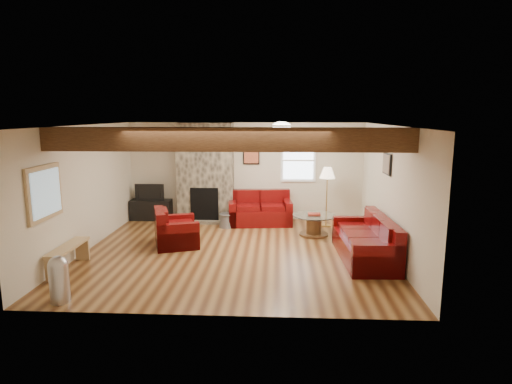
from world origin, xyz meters
TOP-DOWN VIEW (x-y plane):
  - room at (0.00, 0.00)m, footprint 8.00×8.00m
  - oak_beam at (0.00, -1.25)m, footprint 6.00×0.36m
  - chimney_breast at (-1.00, 2.49)m, footprint 1.40×0.67m
  - back_window at (1.35, 2.71)m, footprint 0.90×0.08m
  - hatch_window at (-2.96, -1.50)m, footprint 0.08×1.00m
  - ceiling_dome at (0.90, 0.90)m, footprint 0.40×0.40m
  - artwork_back at (0.15, 2.71)m, footprint 0.42×0.06m
  - artwork_right at (2.96, 0.30)m, footprint 0.06×0.55m
  - sofa_three at (2.48, -0.29)m, footprint 0.95×2.12m
  - loveseat at (0.40, 2.23)m, footprint 1.61×1.01m
  - armchair_red at (-1.27, 0.38)m, footprint 1.10×1.18m
  - coffee_table at (1.66, 1.27)m, footprint 0.97×0.97m
  - tv_cabinet at (-2.45, 2.53)m, footprint 1.04×0.42m
  - television at (-2.45, 2.53)m, footprint 0.75×0.10m
  - floor_lamp at (2.02, 2.10)m, footprint 0.37×0.37m
  - pine_bench at (-2.83, -1.16)m, footprint 0.27×1.17m
  - pedal_bin at (-2.33, -2.44)m, footprint 0.35×0.35m
  - coal_bucket at (-0.40, 1.86)m, footprint 0.37×0.37m

SIDE VIEW (x-z plane):
  - coal_bucket at x=-0.40m, z-range 0.00..0.34m
  - pine_bench at x=-2.83m, z-range 0.00..0.44m
  - coffee_table at x=1.66m, z-range -0.02..0.49m
  - tv_cabinet at x=-2.45m, z-range 0.00..0.52m
  - pedal_bin at x=-2.33m, z-range 0.00..0.70m
  - armchair_red at x=-1.27m, z-range 0.00..0.78m
  - sofa_three at x=2.48m, z-range 0.00..0.81m
  - loveseat at x=0.40m, z-range 0.00..0.82m
  - television at x=-2.45m, z-range 0.52..0.95m
  - chimney_breast at x=-1.00m, z-range -0.03..2.47m
  - floor_lamp at x=2.02m, z-range 0.51..1.96m
  - room at x=0.00m, z-range -2.75..5.25m
  - hatch_window at x=-2.96m, z-range 1.00..1.90m
  - back_window at x=1.35m, z-range 1.00..2.10m
  - artwork_back at x=0.15m, z-range 1.44..1.96m
  - artwork_right at x=2.96m, z-range 1.54..1.96m
  - oak_beam at x=0.00m, z-range 2.12..2.50m
  - ceiling_dome at x=0.90m, z-range 2.35..2.53m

